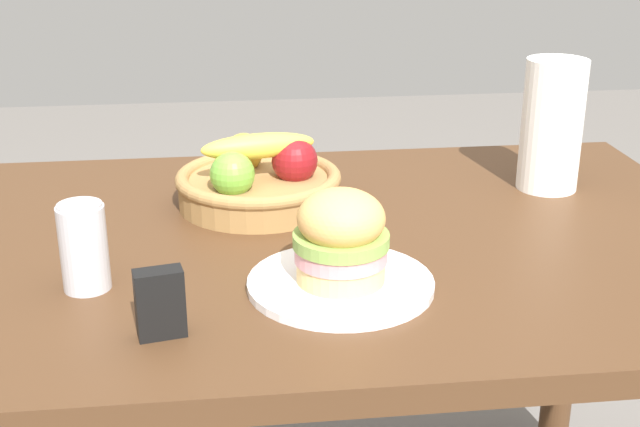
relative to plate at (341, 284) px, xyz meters
name	(u,v)px	position (x,y,z in m)	size (l,w,h in m)	color
dining_table	(311,292)	(-0.02, 0.19, -0.11)	(1.40, 0.90, 0.75)	#4C301C
plate	(341,284)	(0.00, 0.00, 0.00)	(0.26, 0.26, 0.01)	white
sandwich	(341,237)	(0.00, 0.00, 0.07)	(0.13, 0.13, 0.13)	#E5BC75
soda_can	(84,247)	(-0.35, 0.04, 0.06)	(0.07, 0.07, 0.13)	silver
fruit_basket	(259,180)	(-0.10, 0.34, 0.04)	(0.29, 0.29, 0.14)	#9E7542
paper_towel_roll	(552,125)	(0.44, 0.37, 0.11)	(0.11, 0.11, 0.24)	white
napkin_holder	(160,303)	(-0.24, -0.11, 0.04)	(0.06, 0.03, 0.09)	black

